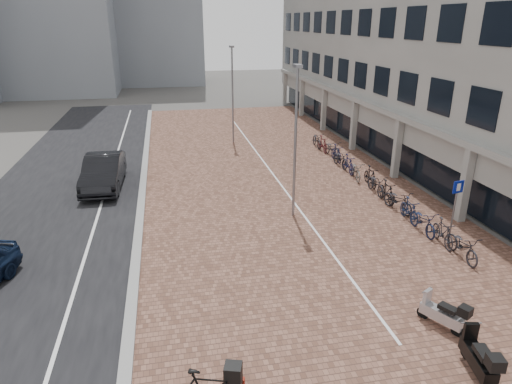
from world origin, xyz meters
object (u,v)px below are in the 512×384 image
at_px(parking_sign, 456,200).
at_px(car_dark, 103,172).
at_px(scooter_mid, 479,357).
at_px(scooter_front, 442,312).

bearing_deg(parking_sign, car_dark, 137.58).
relative_size(scooter_mid, parking_sign, 0.69).
xyz_separation_m(car_dark, parking_sign, (14.57, -8.93, 0.77)).
height_order(car_dark, scooter_mid, car_dark).
bearing_deg(scooter_front, scooter_mid, -124.42).
bearing_deg(car_dark, parking_sign, -29.87).
height_order(scooter_front, parking_sign, parking_sign).
height_order(car_dark, scooter_front, car_dark).
bearing_deg(car_dark, scooter_mid, -54.94).
height_order(scooter_front, scooter_mid, scooter_mid).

